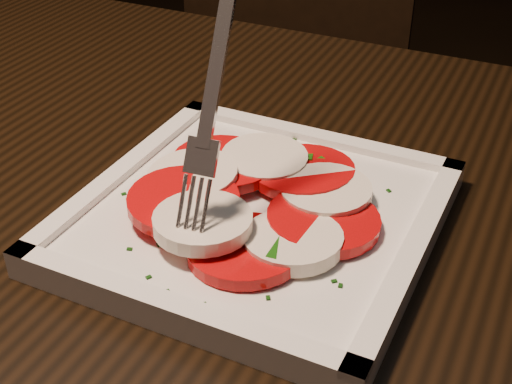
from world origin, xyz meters
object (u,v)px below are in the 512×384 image
(table, at_px, (140,320))
(fork, at_px, (223,71))
(chair, at_px, (281,72))
(plate, at_px, (256,219))

(table, bearing_deg, fork, 19.61)
(chair, distance_m, plate, 0.79)
(table, xyz_separation_m, fork, (0.07, 0.02, 0.22))
(chair, bearing_deg, table, -84.15)
(plate, bearing_deg, fork, -163.91)
(table, relative_size, chair, 1.30)
(table, distance_m, fork, 0.23)
(fork, bearing_deg, chair, 105.72)
(chair, distance_m, fork, 0.83)
(chair, bearing_deg, plate, -77.12)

